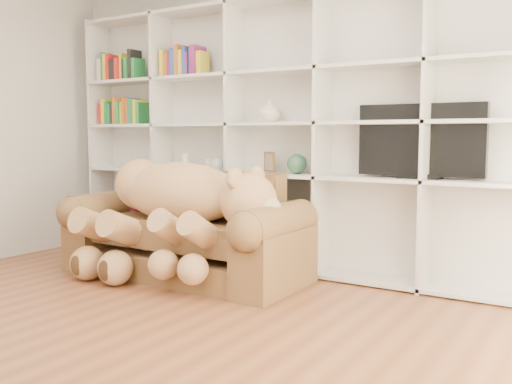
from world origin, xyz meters
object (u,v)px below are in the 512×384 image
Objects in this scene: sofa at (187,237)px; tv at (421,142)px; teddy_bear at (175,205)px; gift_box at (267,274)px.

tv is at bearing 20.25° from sofa.
tv reaches higher than teddy_bear.
gift_box is at bearing 20.23° from teddy_bear.
teddy_bear is at bearing -83.88° from sofa.
tv reaches higher than sofa.
gift_box is 1.58m from tv.
tv is (1.77, 0.83, 0.52)m from teddy_bear.
gift_box is (0.75, 0.21, -0.52)m from teddy_bear.
sofa is at bearing -177.51° from gift_box.
sofa reaches higher than gift_box.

